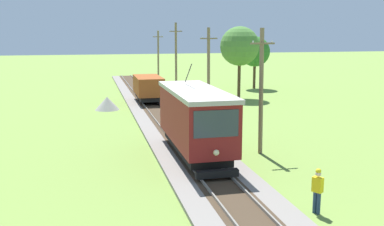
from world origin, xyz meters
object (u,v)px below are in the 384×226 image
track_worker (317,189)px  tree_left_near (240,46)px  red_tram (195,119)px  utility_pole_mid (209,72)px  tree_right_near (255,52)px  utility_pole_near_tram (261,90)px  utility_pole_far (176,58)px  gravel_pile (107,103)px  utility_pole_distant (158,56)px  freight_car (148,88)px

track_worker → tree_left_near: tree_left_near is taller
track_worker → tree_left_near: bearing=46.7°
red_tram → utility_pole_mid: utility_pole_mid is taller
red_tram → tree_right_near: 30.90m
utility_pole_near_tram → tree_right_near: bearing=69.3°
utility_pole_near_tram → tree_left_near: tree_left_near is taller
utility_pole_near_tram → utility_pole_far: (-0.00, 24.38, 0.39)m
gravel_pile → tree_right_near: size_ratio=0.34×
red_tram → track_worker: size_ratio=4.79×
utility_pole_distant → tree_right_near: utility_pole_distant is taller
red_tram → freight_car: 18.97m
freight_car → tree_right_near: (14.13, 8.43, 2.91)m
utility_pole_near_tram → utility_pole_mid: utility_pole_mid is taller
utility_pole_near_tram → gravel_pile: utility_pole_near_tram is taller
utility_pole_distant → utility_pole_far: bearing=-90.0°
utility_pole_near_tram → utility_pole_mid: (-0.00, 11.01, 0.06)m
freight_car → gravel_pile: (-4.02, -2.47, -0.98)m
red_tram → utility_pole_mid: bearing=71.1°
utility_pole_far → gravel_pile: (-7.88, -8.18, -3.43)m
utility_pole_far → tree_left_near: (5.79, -4.35, 1.36)m
utility_pole_far → utility_pole_mid: bearing=-90.0°
utility_pole_mid → utility_pole_distant: 25.93m
freight_car → tree_left_near: size_ratio=0.70×
red_tram → tree_left_near: 22.71m
utility_pole_far → gravel_pile: size_ratio=3.63×
track_worker → tree_left_near: 29.60m
utility_pole_near_tram → tree_right_near: 29.00m
red_tram → track_worker: bearing=-71.2°
freight_car → tree_left_near: 10.47m
track_worker → red_tram: bearing=79.1°
tree_right_near → utility_pole_mid: bearing=-122.5°
utility_pole_mid → freight_car: bearing=116.7°
gravel_pile → tree_left_near: 14.99m
utility_pole_near_tram → tree_right_near: size_ratio=1.12×
utility_pole_distant → track_worker: size_ratio=3.93×
utility_pole_near_tram → gravel_pile: (-7.88, 16.21, -3.04)m
utility_pole_near_tram → utility_pole_far: utility_pole_far is taller
utility_pole_mid → utility_pole_far: size_ratio=0.92×
gravel_pile → tree_left_near: bearing=15.6°
freight_car → utility_pole_mid: 8.85m
freight_car → tree_right_near: tree_right_near is taller
utility_pole_mid → track_worker: 19.64m
utility_pole_distant → gravel_pile: size_ratio=3.26×
utility_pole_distant → gravel_pile: bearing=-110.8°
utility_pole_mid → tree_right_near: size_ratio=1.14×
red_tram → utility_pole_distant: (3.86, 37.22, 1.41)m
utility_pole_mid → tree_right_near: (10.26, 16.10, 0.79)m
freight_car → gravel_pile: bearing=-148.4°
utility_pole_far → tree_left_near: bearing=-36.9°
freight_car → utility_pole_near_tram: size_ratio=0.74×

